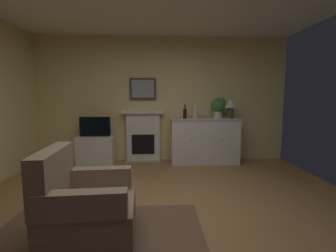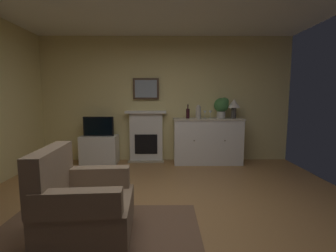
{
  "view_description": "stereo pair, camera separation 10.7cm",
  "coord_description": "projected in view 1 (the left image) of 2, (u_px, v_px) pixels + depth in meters",
  "views": [
    {
      "loc": [
        -0.07,
        -2.49,
        1.38
      ],
      "look_at": [
        0.06,
        0.68,
        1.0
      ],
      "focal_mm": 25.32,
      "sensor_mm": 36.0,
      "label": 1
    },
    {
      "loc": [
        0.04,
        -2.49,
        1.38
      ],
      "look_at": [
        0.06,
        0.68,
        1.0
      ],
      "focal_mm": 25.32,
      "sensor_mm": 36.0,
      "label": 2
    }
  ],
  "objects": [
    {
      "name": "fireplace_unit",
      "position": [
        143.0,
        136.0,
        5.11
      ],
      "size": [
        0.87,
        0.3,
        1.1
      ],
      "color": "white",
      "rests_on": "ground_plane"
    },
    {
      "name": "ground_plane",
      "position": [
        165.0,
        227.0,
        2.64
      ],
      "size": [
        5.42,
        5.48,
        0.1
      ],
      "primitive_type": "cube",
      "color": "#9E7042",
      "rests_on": "ground"
    },
    {
      "name": "wine_bottle",
      "position": [
        185.0,
        113.0,
        4.91
      ],
      "size": [
        0.08,
        0.08,
        0.29
      ],
      "color": "#331419",
      "rests_on": "sideboard_cabinet"
    },
    {
      "name": "framed_picture",
      "position": [
        143.0,
        89.0,
        5.04
      ],
      "size": [
        0.55,
        0.04,
        0.45
      ],
      "color": "#473323"
    },
    {
      "name": "table_lamp",
      "position": [
        231.0,
        105.0,
        4.93
      ],
      "size": [
        0.26,
        0.26,
        0.4
      ],
      "color": "#4C4742",
      "rests_on": "sideboard_cabinet"
    },
    {
      "name": "potted_plant_small",
      "position": [
        218.0,
        106.0,
        4.97
      ],
      "size": [
        0.3,
        0.3,
        0.43
      ],
      "color": "beige",
      "rests_on": "sideboard_cabinet"
    },
    {
      "name": "wall_rear",
      "position": [
        162.0,
        100.0,
        5.16
      ],
      "size": [
        5.42,
        0.06,
        2.67
      ],
      "primitive_type": "cube",
      "color": "#EAD68C",
      "rests_on": "ground_plane"
    },
    {
      "name": "tv_cabinet",
      "position": [
        96.0,
        150.0,
        4.95
      ],
      "size": [
        0.75,
        0.42,
        0.59
      ],
      "color": "white",
      "rests_on": "ground_plane"
    },
    {
      "name": "sideboard_cabinet",
      "position": [
        205.0,
        141.0,
        5.0
      ],
      "size": [
        1.43,
        0.49,
        0.95
      ],
      "color": "white",
      "rests_on": "ground_plane"
    },
    {
      "name": "tv_set",
      "position": [
        95.0,
        127.0,
        4.86
      ],
      "size": [
        0.62,
        0.07,
        0.4
      ],
      "color": "black",
      "rests_on": "tv_cabinet"
    },
    {
      "name": "wine_glass_left",
      "position": [
        202.0,
        113.0,
        4.89
      ],
      "size": [
        0.07,
        0.07,
        0.16
      ],
      "color": "silver",
      "rests_on": "sideboard_cabinet"
    },
    {
      "name": "armchair",
      "position": [
        84.0,
        205.0,
        2.22
      ],
      "size": [
        0.86,
        0.83,
        0.92
      ],
      "color": "#8C7259",
      "rests_on": "ground_plane"
    },
    {
      "name": "area_rug",
      "position": [
        93.0,
        246.0,
        2.2
      ],
      "size": [
        2.12,
        1.6,
        0.02
      ],
      "primitive_type": "cube",
      "color": "brown",
      "rests_on": "ground_plane"
    },
    {
      "name": "wine_glass_center",
      "position": [
        207.0,
        112.0,
        4.9
      ],
      "size": [
        0.07,
        0.07,
        0.16
      ],
      "color": "silver",
      "rests_on": "sideboard_cabinet"
    },
    {
      "name": "vase_decorative",
      "position": [
        195.0,
        112.0,
        4.87
      ],
      "size": [
        0.11,
        0.11,
        0.28
      ],
      "color": "beige",
      "rests_on": "sideboard_cabinet"
    }
  ]
}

